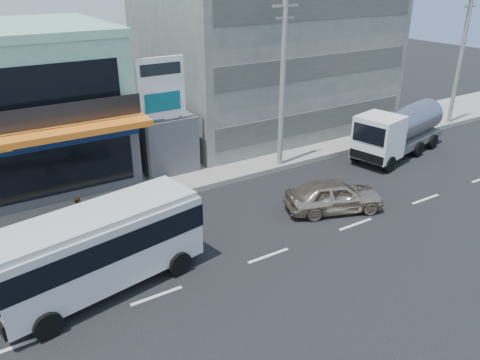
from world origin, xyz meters
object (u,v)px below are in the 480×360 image
Objects in this scene: utility_pole_far at (461,57)px; tanker_truck at (398,131)px; billboard at (162,95)px; sedan at (334,195)px; concrete_building at (265,30)px; minibus at (99,244)px; motorcycle_rider at (83,225)px; utility_pole_near at (283,83)px; satellite_dish at (159,111)px.

utility_pole_far is 9.33m from tanker_truck.
sedan is at bearing -53.77° from billboard.
utility_pole_far is 2.08× the size of sedan.
concrete_building is at bearing 110.37° from tanker_truck.
minibus is 4.19m from motorcycle_rider.
concrete_building reaches higher than billboard.
utility_pole_near reaches higher than sedan.
satellite_dish is 0.15× the size of utility_pole_near.
minibus is (-16.44, -13.50, -5.10)m from concrete_building.
tanker_truck is (7.62, -2.16, -3.50)m from utility_pole_near.
minibus is (-28.44, -5.90, -3.25)m from utility_pole_far.
tanker_truck is 19.80m from motorcycle_rider.
utility_pole_near is at bearing 8.90° from motorcycle_rider.
concrete_building is 11.30m from satellite_dish.
billboard reaches higher than sedan.
billboard is 22.57m from utility_pole_far.
minibus reaches higher than tanker_truck.
utility_pole_far is 28.57m from motorcycle_rider.
motorcycle_rider is at bearing -149.53° from concrete_building.
satellite_dish is at bearing 41.82° from motorcycle_rider.
concrete_building is 11.70m from tanker_truck.
sedan is (5.05, -9.38, -2.75)m from satellite_dish.
concrete_building reaches higher than satellite_dish.
billboard is at bearing 52.36° from minibus.
billboard is 0.69× the size of utility_pole_far.
utility_pole_near is 2.08× the size of sedan.
satellite_dish is (-10.00, -4.00, -3.42)m from concrete_building.
satellite_dish is 11.00m from sedan.
satellite_dish is 11.60m from minibus.
utility_pole_far is at bearing 0.00° from utility_pole_near.
motorcycle_rider is (-5.65, -3.70, -4.26)m from billboard.
concrete_building is 10.67× the size of satellite_dish.
tanker_truck is (-8.38, -2.16, -3.50)m from utility_pole_far.
utility_pole_near is 1.26× the size of minibus.
sedan is at bearing -19.09° from motorcycle_rider.
utility_pole_far is at bearing -4.57° from billboard.
utility_pole_near is 8.66m from tanker_truck.
utility_pole_far is at bearing 14.45° from tanker_truck.
minibus is 20.41m from tanker_truck.
utility_pole_far is at bearing -51.49° from sedan.
utility_pole_far is at bearing -9.29° from satellite_dish.
concrete_building is at bearing 147.65° from utility_pole_far.
utility_pole_near reaches higher than minibus.
tanker_truck is 4.03× the size of motorcycle_rider.
minibus is at bearing -140.61° from concrete_building.
motorcycle_rider is (0.29, 4.00, -1.23)m from minibus.
tanker_truck is at bearing -47.41° from sedan.
sedan is at bearing 0.60° from minibus.
billboard is (-0.50, -1.80, 1.35)m from satellite_dish.
utility_pole_far is 18.42m from sedan.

